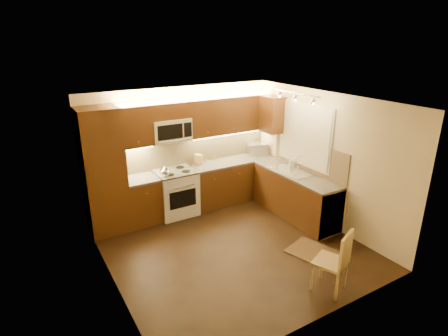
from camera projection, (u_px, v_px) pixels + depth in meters
floor at (233, 247)px, 6.32m from camera, size 4.00×4.00×0.01m
ceiling at (234, 102)px, 5.47m from camera, size 4.00×4.00×0.01m
wall_back at (181, 149)px, 7.51m from camera, size 4.00×0.01×2.50m
wall_front at (325, 234)px, 4.28m from camera, size 4.00×0.01×2.50m
wall_left at (107, 208)px, 4.93m from camera, size 0.01×4.00×2.50m
wall_right at (324, 159)px, 6.85m from camera, size 0.01×4.00×2.50m
pantry at (103, 172)px, 6.51m from camera, size 0.70×0.60×2.30m
base_cab_back_left at (143, 201)px, 7.07m from camera, size 0.62×0.60×0.86m
counter_back_left at (141, 179)px, 6.92m from camera, size 0.62×0.60×0.04m
base_cab_back_right at (232, 181)px, 8.05m from camera, size 1.92×0.60×0.86m
counter_back_right at (232, 161)px, 7.89m from camera, size 1.92×0.60×0.04m
base_cab_right at (295, 195)px, 7.31m from camera, size 0.60×2.00×0.86m
counter_right at (296, 174)px, 7.16m from camera, size 0.60×2.00×0.04m
dishwasher at (320, 209)px, 6.75m from camera, size 0.58×0.60×0.84m
backsplash_back at (197, 149)px, 7.69m from camera, size 3.30×0.02×0.60m
backsplash_right at (309, 156)px, 7.19m from camera, size 0.02×2.00×0.60m
upper_cab_back_left at (134, 126)px, 6.68m from camera, size 0.62×0.35×0.75m
upper_cab_back_right at (229, 115)px, 7.66m from camera, size 1.92×0.35×0.75m
upper_cab_bridge at (169, 110)px, 6.94m from camera, size 0.76×0.35×0.31m
upper_cab_right_corner at (272, 114)px, 7.69m from camera, size 0.35×0.50×0.75m
stove at (176, 193)px, 7.37m from camera, size 0.76×0.65×0.92m
microwave at (170, 130)px, 7.05m from camera, size 0.76×0.38×0.44m
window_frame at (305, 135)px, 7.17m from camera, size 0.03×1.44×1.24m
window_blinds at (304, 135)px, 7.16m from camera, size 0.02×1.36×1.16m
sink at (292, 167)px, 7.25m from camera, size 0.52×0.86×0.15m
faucet at (299, 162)px, 7.31m from camera, size 0.20×0.04×0.30m
track_light_bar at (296, 93)px, 6.55m from camera, size 0.04×1.20×0.03m
kettle at (165, 171)px, 6.91m from camera, size 0.22×0.22×0.21m
toaster_oven at (257, 149)px, 8.26m from camera, size 0.50×0.43×0.26m
knife_block at (198, 160)px, 7.60m from camera, size 0.15×0.19×0.22m
spice_jar_a at (200, 160)px, 7.75m from camera, size 0.04×0.04×0.10m
spice_jar_b at (191, 164)px, 7.56m from camera, size 0.05×0.05×0.09m
spice_jar_c at (206, 161)px, 7.73m from camera, size 0.05×0.05×0.09m
spice_jar_d at (214, 158)px, 7.88m from camera, size 0.04×0.04×0.10m
soap_bottle at (291, 162)px, 7.51m from camera, size 0.11×0.11×0.18m
rug at (318, 254)px, 6.12m from camera, size 0.88×1.08×0.01m
dining_chair at (331, 260)px, 5.12m from camera, size 0.55×0.55×0.95m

